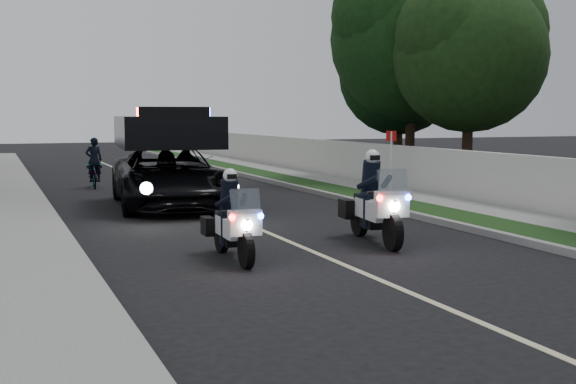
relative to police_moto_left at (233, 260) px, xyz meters
name	(u,v)px	position (x,y,z in m)	size (l,w,h in m)	color
ground	(421,298)	(1.59, -3.55, 0.00)	(120.00, 120.00, 0.00)	black
curb_right	(357,201)	(5.69, 6.45, 0.07)	(0.20, 60.00, 0.15)	gray
grass_verge	(379,200)	(6.39, 6.45, 0.08)	(1.20, 60.00, 0.16)	#193814
sidewalk_right	(418,198)	(7.69, 6.45, 0.08)	(1.40, 60.00, 0.16)	gray
property_wall	(448,174)	(8.69, 6.45, 0.75)	(0.22, 60.00, 1.50)	beige
curb_left	(53,216)	(-2.51, 6.45, 0.07)	(0.20, 60.00, 0.15)	gray
sidewalk_left	(4,218)	(-3.61, 6.45, 0.08)	(2.00, 60.00, 0.16)	gray
lane_marking	(217,211)	(1.59, 6.45, 0.00)	(0.12, 50.00, 0.01)	#BFB78C
police_moto_left	(233,260)	(0.00, 0.00, 0.00)	(0.66, 1.87, 1.59)	silver
police_moto_right	(374,243)	(3.11, 0.61, 0.00)	(0.76, 2.17, 1.84)	silver
police_suv	(170,207)	(0.64, 7.71, 0.00)	(2.77, 5.98, 2.91)	black
bicycle	(95,188)	(-0.54, 14.00, 0.00)	(0.56, 1.62, 0.85)	black
cyclist	(95,188)	(-0.54, 14.00, 0.00)	(0.55, 0.37, 1.53)	black
sign_post	(390,196)	(7.59, 7.89, 0.00)	(0.33, 0.33, 2.08)	red
tree_right_b	(466,187)	(11.45, 9.41, 0.00)	(5.27, 5.27, 8.79)	#1B3B13
tree_right_c	(397,178)	(11.22, 13.74, 0.00)	(4.75, 4.75, 7.92)	black
tree_right_d	(409,180)	(11.05, 12.54, 0.00)	(6.17, 6.17, 10.28)	#163A13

